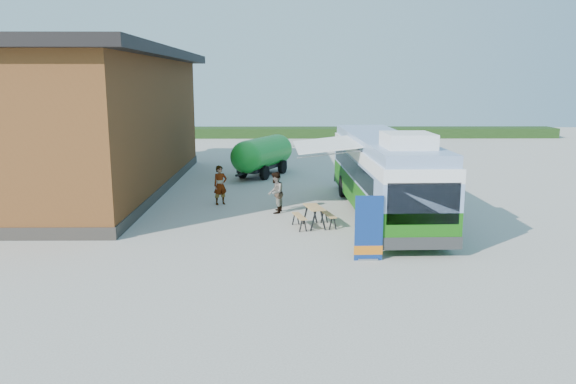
{
  "coord_description": "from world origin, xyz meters",
  "views": [
    {
      "loc": [
        -0.23,
        -20.28,
        5.91
      ],
      "look_at": [
        -0.01,
        2.15,
        1.4
      ],
      "focal_mm": 35.0,
      "sensor_mm": 36.0,
      "label": 1
    }
  ],
  "objects_px": {
    "slurry_tanker": "(263,154)",
    "person_a": "(220,185)",
    "picnic_table": "(314,212)",
    "person_b": "(276,193)",
    "banner": "(369,234)",
    "bus": "(383,172)"
  },
  "relations": [
    {
      "from": "picnic_table",
      "to": "slurry_tanker",
      "type": "bearing_deg",
      "value": 87.72
    },
    {
      "from": "bus",
      "to": "person_a",
      "type": "bearing_deg",
      "value": 162.83
    },
    {
      "from": "bus",
      "to": "person_b",
      "type": "bearing_deg",
      "value": 175.13
    },
    {
      "from": "person_a",
      "to": "banner",
      "type": "bearing_deg",
      "value": -86.04
    },
    {
      "from": "banner",
      "to": "picnic_table",
      "type": "bearing_deg",
      "value": 108.4
    },
    {
      "from": "bus",
      "to": "slurry_tanker",
      "type": "height_order",
      "value": "bus"
    },
    {
      "from": "person_b",
      "to": "picnic_table",
      "type": "bearing_deg",
      "value": 42.92
    },
    {
      "from": "bus",
      "to": "person_b",
      "type": "relative_size",
      "value": 7.05
    },
    {
      "from": "bus",
      "to": "banner",
      "type": "distance_m",
      "value": 6.8
    },
    {
      "from": "bus",
      "to": "banner",
      "type": "xyz_separation_m",
      "value": [
        -1.61,
        -6.53,
        -1.01
      ]
    },
    {
      "from": "slurry_tanker",
      "to": "person_a",
      "type": "bearing_deg",
      "value": -77.6
    },
    {
      "from": "banner",
      "to": "slurry_tanker",
      "type": "relative_size",
      "value": 0.37
    },
    {
      "from": "banner",
      "to": "picnic_table",
      "type": "height_order",
      "value": "banner"
    },
    {
      "from": "person_a",
      "to": "slurry_tanker",
      "type": "bearing_deg",
      "value": 47.61
    },
    {
      "from": "banner",
      "to": "person_a",
      "type": "xyz_separation_m",
      "value": [
        -5.82,
        8.59,
        0.04
      ]
    },
    {
      "from": "picnic_table",
      "to": "person_b",
      "type": "bearing_deg",
      "value": 108.67
    },
    {
      "from": "banner",
      "to": "picnic_table",
      "type": "relative_size",
      "value": 1.23
    },
    {
      "from": "picnic_table",
      "to": "slurry_tanker",
      "type": "relative_size",
      "value": 0.3
    },
    {
      "from": "banner",
      "to": "person_b",
      "type": "height_order",
      "value": "banner"
    },
    {
      "from": "banner",
      "to": "picnic_table",
      "type": "xyz_separation_m",
      "value": [
        -1.56,
        4.28,
        -0.25
      ]
    },
    {
      "from": "person_b",
      "to": "person_a",
      "type": "bearing_deg",
      "value": -113.24
    },
    {
      "from": "person_b",
      "to": "slurry_tanker",
      "type": "distance_m",
      "value": 10.01
    }
  ]
}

